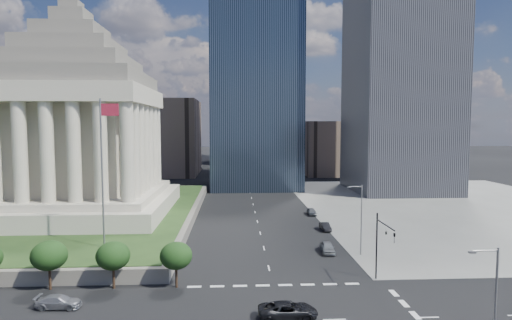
{
  "coord_description": "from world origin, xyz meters",
  "views": [
    {
      "loc": [
        -4.43,
        -33.58,
        18.22
      ],
      "look_at": [
        -1.85,
        16.2,
        14.28
      ],
      "focal_mm": 30.0,
      "sensor_mm": 36.0,
      "label": 1
    }
  ],
  "objects": [
    {
      "name": "ground",
      "position": [
        0.0,
        100.0,
        0.0
      ],
      "size": [
        500.0,
        500.0,
        0.0
      ],
      "primitive_type": "plane",
      "color": "black",
      "rests_on": "ground"
    },
    {
      "name": "midrise_glass",
      "position": [
        2.0,
        95.0,
        30.0
      ],
      "size": [
        26.0,
        26.0,
        60.0
      ],
      "primitive_type": "cube",
      "color": "black",
      "rests_on": "ground"
    },
    {
      "name": "suv_grey",
      "position": [
        -22.06,
        9.0,
        0.65
      ],
      "size": [
        1.99,
        4.54,
        1.3
      ],
      "primitive_type": "imported",
      "rotation": [
        0.0,
        0.0,
        1.53
      ],
      "color": "slate",
      "rests_on": "ground"
    },
    {
      "name": "flagpole",
      "position": [
        -21.83,
        24.0,
        13.11
      ],
      "size": [
        2.52,
        0.24,
        20.0
      ],
      "color": "slate",
      "rests_on": "plaza_lawn"
    },
    {
      "name": "highrise_ne",
      "position": [
        42.0,
        85.0,
        50.0
      ],
      "size": [
        26.0,
        28.0,
        100.0
      ],
      "primitive_type": "cube",
      "color": "black",
      "rests_on": "ground"
    },
    {
      "name": "parked_sedan_far",
      "position": [
        11.5,
        52.49,
        0.7
      ],
      "size": [
        1.68,
        4.12,
        1.4
      ],
      "primitive_type": "imported",
      "rotation": [
        0.0,
        0.0,
        -0.01
      ],
      "color": "#585C60",
      "rests_on": "ground"
    },
    {
      "name": "building_filler_nw",
      "position": [
        -30.0,
        130.0,
        14.0
      ],
      "size": [
        24.0,
        30.0,
        28.0
      ],
      "primitive_type": "cube",
      "color": "brown",
      "rests_on": "ground"
    },
    {
      "name": "war_memorial",
      "position": [
        -34.0,
        48.0,
        21.4
      ],
      "size": [
        34.0,
        34.0,
        39.0
      ],
      "primitive_type": null,
      "color": "#B0AA93",
      "rests_on": "plaza_lawn"
    },
    {
      "name": "plaza_terrace",
      "position": [
        -45.0,
        50.0,
        0.9
      ],
      "size": [
        66.0,
        70.0,
        1.8
      ],
      "primitive_type": "cube",
      "color": "#5E5A51",
      "rests_on": "ground"
    },
    {
      "name": "sidewalk_ne",
      "position": [
        46.0,
        60.0,
        0.01
      ],
      "size": [
        68.0,
        90.0,
        0.03
      ],
      "primitive_type": "cube",
      "color": "slate",
      "rests_on": "ground"
    },
    {
      "name": "parked_sedan_near",
      "position": [
        9.0,
        26.24,
        0.78
      ],
      "size": [
        2.11,
        4.66,
        1.55
      ],
      "primitive_type": "imported",
      "rotation": [
        0.0,
        0.0,
        -0.06
      ],
      "color": "gray",
      "rests_on": "ground"
    },
    {
      "name": "street_lamp_north",
      "position": [
        13.33,
        25.0,
        5.66
      ],
      "size": [
        2.13,
        0.22,
        10.0
      ],
      "color": "slate",
      "rests_on": "ground"
    },
    {
      "name": "pickup_truck",
      "position": [
        0.63,
        5.44,
        0.79
      ],
      "size": [
        5.77,
        2.83,
        1.58
      ],
      "primitive_type": "imported",
      "rotation": [
        0.0,
        0.0,
        1.61
      ],
      "color": "black",
      "rests_on": "ground"
    },
    {
      "name": "plaza_lawn",
      "position": [
        -45.0,
        50.0,
        1.85
      ],
      "size": [
        64.0,
        68.0,
        0.1
      ],
      "primitive_type": "cube",
      "color": "#203917",
      "rests_on": "plaza_terrace"
    },
    {
      "name": "street_lamp_south",
      "position": [
        13.33,
        -6.0,
        5.66
      ],
      "size": [
        2.13,
        0.22,
        10.0
      ],
      "color": "slate",
      "rests_on": "ground"
    },
    {
      "name": "building_filler_ne",
      "position": [
        32.0,
        130.0,
        10.0
      ],
      "size": [
        20.0,
        30.0,
        20.0
      ],
      "primitive_type": "cube",
      "color": "brown",
      "rests_on": "ground"
    },
    {
      "name": "parked_sedan_mid",
      "position": [
        11.5,
        39.36,
        0.66
      ],
      "size": [
        4.03,
        1.52,
        1.31
      ],
      "primitive_type": "imported",
      "rotation": [
        0.0,
        0.0,
        0.03
      ],
      "color": "black",
      "rests_on": "ground"
    },
    {
      "name": "traffic_signal_ne",
      "position": [
        12.5,
        13.7,
        5.25
      ],
      "size": [
        0.3,
        5.74,
        8.0
      ],
      "color": "black",
      "rests_on": "ground"
    }
  ]
}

